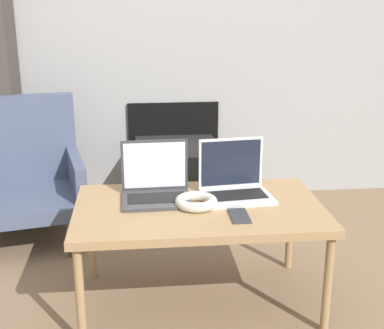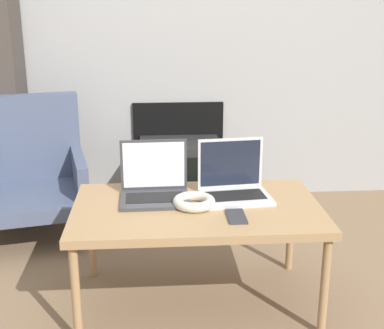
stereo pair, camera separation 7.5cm
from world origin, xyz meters
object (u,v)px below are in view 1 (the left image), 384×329
Objects in this scene: armchair at (22,171)px; tv at (176,175)px; laptop_left at (156,186)px; laptop_right at (235,183)px; phone at (239,216)px; headphones at (196,202)px.

tv is at bearing 5.11° from armchair.
laptop_left is 1.09m from armchair.
laptop_right is 1.36m from armchair.
laptop_left is 0.42m from phone.
headphones is (-0.19, -0.12, -0.03)m from laptop_right.
headphones is 1.21m from tv.
tv is (-0.19, 1.05, -0.31)m from laptop_right.
tv is at bearing 79.75° from laptop_left.
phone is at bearing -101.37° from laptop_right.
headphones is at bearing -153.27° from laptop_right.
laptop_right is at bearing 32.49° from headphones.
laptop_right is (0.36, -0.00, 0.00)m from laptop_left.
armchair reaches higher than laptop_left.
laptop_right is 1.12m from tv.
phone is (0.17, -0.13, -0.02)m from headphones.
tv is (-0.17, 1.31, -0.26)m from phone.
laptop_right reaches higher than headphones.
laptop_left reaches higher than headphones.
armchair is (-0.92, 0.89, -0.12)m from headphones.
tv is at bearing 90.20° from headphones.
headphones is 0.21m from phone.
armchair reaches higher than phone.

